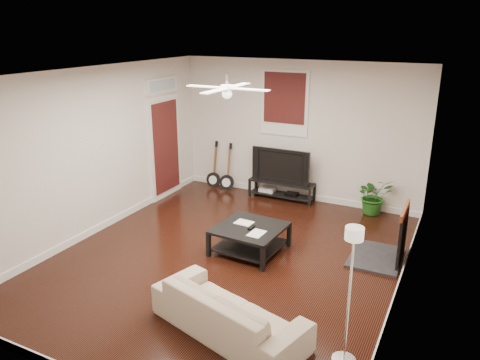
% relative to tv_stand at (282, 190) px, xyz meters
% --- Properties ---
extents(room, '(5.01, 6.01, 2.81)m').
position_rel_tv_stand_xyz_m(room, '(0.23, -2.78, 1.21)').
color(room, black).
rests_on(room, ground).
extents(brick_accent, '(0.02, 2.20, 2.80)m').
position_rel_tv_stand_xyz_m(brick_accent, '(2.72, -1.78, 1.21)').
color(brick_accent, '#B25939').
rests_on(brick_accent, floor).
extents(fireplace, '(0.80, 1.10, 0.92)m').
position_rel_tv_stand_xyz_m(fireplace, '(2.43, -1.78, 0.27)').
color(fireplace, black).
rests_on(fireplace, floor).
extents(window_back, '(1.00, 0.06, 1.30)m').
position_rel_tv_stand_xyz_m(window_back, '(-0.07, 0.19, 1.76)').
color(window_back, '#3A110F').
rests_on(window_back, wall_back).
extents(door_left, '(0.08, 1.00, 2.50)m').
position_rel_tv_stand_xyz_m(door_left, '(-2.23, -0.88, 1.06)').
color(door_left, white).
rests_on(door_left, wall_left).
extents(tv_stand, '(1.36, 0.36, 0.38)m').
position_rel_tv_stand_xyz_m(tv_stand, '(0.00, 0.00, 0.00)').
color(tv_stand, black).
rests_on(tv_stand, floor).
extents(tv, '(1.22, 0.16, 0.70)m').
position_rel_tv_stand_xyz_m(tv, '(-0.00, 0.02, 0.54)').
color(tv, black).
rests_on(tv, tv_stand).
extents(coffee_table, '(1.05, 1.05, 0.42)m').
position_rel_tv_stand_xyz_m(coffee_table, '(0.43, -2.42, 0.02)').
color(coffee_table, black).
rests_on(coffee_table, floor).
extents(sofa, '(2.06, 1.25, 0.56)m').
position_rel_tv_stand_xyz_m(sofa, '(1.09, -4.39, 0.09)').
color(sofa, tan).
rests_on(sofa, floor).
extents(floor_lamp, '(0.32, 0.32, 1.57)m').
position_rel_tv_stand_xyz_m(floor_lamp, '(2.43, -4.29, 0.60)').
color(floor_lamp, white).
rests_on(floor_lamp, floor).
extents(potted_plant, '(0.85, 0.83, 0.72)m').
position_rel_tv_stand_xyz_m(potted_plant, '(1.85, 0.04, 0.17)').
color(potted_plant, '#1C5518').
rests_on(potted_plant, floor).
extents(guitar_left, '(0.34, 0.25, 1.04)m').
position_rel_tv_stand_xyz_m(guitar_left, '(-1.60, -0.03, 0.33)').
color(guitar_left, black).
rests_on(guitar_left, floor).
extents(guitar_right, '(0.36, 0.28, 1.04)m').
position_rel_tv_stand_xyz_m(guitar_right, '(-1.25, -0.06, 0.33)').
color(guitar_right, black).
rests_on(guitar_right, floor).
extents(ceiling_fan, '(1.24, 1.24, 0.32)m').
position_rel_tv_stand_xyz_m(ceiling_fan, '(0.23, -2.78, 2.41)').
color(ceiling_fan, white).
rests_on(ceiling_fan, ceiling).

